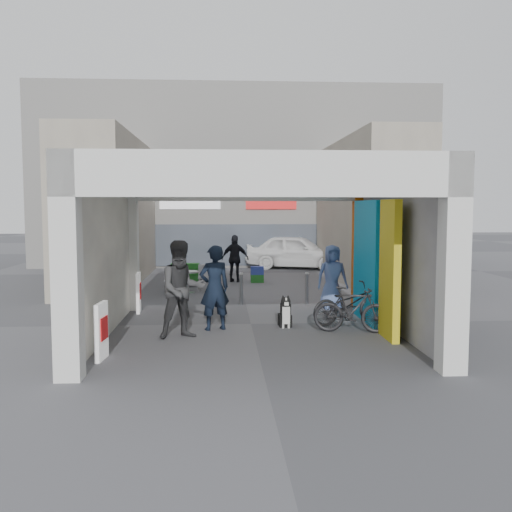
{
  "coord_description": "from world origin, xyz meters",
  "views": [
    {
      "loc": [
        -0.66,
        -12.74,
        2.65
      ],
      "look_at": [
        0.18,
        1.0,
        1.46
      ],
      "focal_mm": 40.0,
      "sensor_mm": 36.0,
      "label": 1
    }
  ],
  "objects": [
    {
      "name": "far_building",
      "position": [
        -0.0,
        13.99,
        3.99
      ],
      "size": [
        18.0,
        4.08,
        8.0
      ],
      "color": "silver",
      "rests_on": "ground"
    },
    {
      "name": "bicycle_rear",
      "position": [
        2.09,
        -1.0,
        0.49
      ],
      "size": [
        1.68,
        0.79,
        0.98
      ],
      "primitive_type": "imported",
      "rotation": [
        0.0,
        0.0,
        1.36
      ],
      "color": "black",
      "rests_on": "ground"
    },
    {
      "name": "border_collie",
      "position": [
        0.74,
        -0.38,
        0.29
      ],
      "size": [
        0.27,
        0.52,
        0.72
      ],
      "rotation": [
        0.0,
        0.0,
        0.07
      ],
      "color": "black",
      "rests_on": "ground"
    },
    {
      "name": "advert_board_near",
      "position": [
        -2.75,
        -2.86,
        0.51
      ],
      "size": [
        0.14,
        0.56,
        1.0
      ],
      "rotation": [
        0.0,
        0.0,
        -0.1
      ],
      "color": "white",
      "rests_on": "ground"
    },
    {
      "name": "bollard_center",
      "position": [
        -0.13,
        2.56,
        0.42
      ],
      "size": [
        0.09,
        0.09,
        0.85
      ],
      "primitive_type": "cylinder",
      "color": "gray",
      "rests_on": "ground"
    },
    {
      "name": "bollard_left",
      "position": [
        -1.6,
        2.26,
        0.42
      ],
      "size": [
        0.09,
        0.09,
        0.84
      ],
      "primitive_type": "cylinder",
      "color": "gray",
      "rests_on": "ground"
    },
    {
      "name": "white_van",
      "position": [
        2.56,
        11.5,
        0.73
      ],
      "size": [
        4.61,
        3.05,
        1.46
      ],
      "primitive_type": "imported",
      "rotation": [
        0.0,
        0.0,
        1.23
      ],
      "color": "white",
      "rests_on": "ground"
    },
    {
      "name": "bollard_right",
      "position": [
        1.66,
        2.54,
        0.43
      ],
      "size": [
        0.09,
        0.09,
        0.85
      ],
      "primitive_type": "cylinder",
      "color": "gray",
      "rests_on": "ground"
    },
    {
      "name": "arcade_canopy",
      "position": [
        0.54,
        -0.82,
        2.3
      ],
      "size": [
        6.4,
        6.45,
        6.4
      ],
      "color": "silver",
      "rests_on": "ground"
    },
    {
      "name": "plaza_bldg_right",
      "position": [
        4.5,
        7.5,
        2.5
      ],
      "size": [
        2.0,
        9.0,
        5.0
      ],
      "primitive_type": "cube",
      "color": "#A69D8A",
      "rests_on": "ground"
    },
    {
      "name": "man_crates",
      "position": [
        -0.18,
        7.29,
        0.83
      ],
      "size": [
        1.05,
        0.67,
        1.66
      ],
      "primitive_type": "imported",
      "rotation": [
        0.0,
        0.0,
        2.85
      ],
      "color": "black",
      "rests_on": "ground"
    },
    {
      "name": "crate_stack",
      "position": [
        0.59,
        7.14,
        0.28
      ],
      "size": [
        0.45,
        0.35,
        0.56
      ],
      "rotation": [
        0.0,
        0.0,
        -0.01
      ],
      "color": "#18561B",
      "rests_on": "ground"
    },
    {
      "name": "produce_stand",
      "position": [
        -1.89,
        6.31,
        0.3
      ],
      "size": [
        1.14,
        0.62,
        0.75
      ],
      "rotation": [
        0.0,
        0.0,
        0.2
      ],
      "color": "black",
      "rests_on": "ground"
    },
    {
      "name": "ground",
      "position": [
        0.0,
        0.0,
        0.0
      ],
      "size": [
        90.0,
        90.0,
        0.0
      ],
      "primitive_type": "plane",
      "color": "#535257",
      "rests_on": "ground"
    },
    {
      "name": "man_with_dog",
      "position": [
        -0.81,
        -0.56,
        0.92
      ],
      "size": [
        0.78,
        0.64,
        1.83
      ],
      "primitive_type": "imported",
      "rotation": [
        0.0,
        0.0,
        3.48
      ],
      "color": "black",
      "rests_on": "ground"
    },
    {
      "name": "bicycle_front",
      "position": [
        2.2,
        -0.17,
        0.47
      ],
      "size": [
        1.91,
        1.19,
        0.95
      ],
      "primitive_type": "imported",
      "rotation": [
        0.0,
        0.0,
        1.91
      ],
      "color": "black",
      "rests_on": "ground"
    },
    {
      "name": "man_elderly",
      "position": [
        2.22,
        1.87,
        0.83
      ],
      "size": [
        0.86,
        0.6,
        1.67
      ],
      "primitive_type": "imported",
      "rotation": [
        0.0,
        0.0,
        0.09
      ],
      "color": "#5F79BA",
      "rests_on": "ground"
    },
    {
      "name": "cafe_set",
      "position": [
        -1.79,
        5.05,
        0.29
      ],
      "size": [
        1.35,
        1.09,
        0.81
      ],
      "rotation": [
        0.0,
        0.0,
        0.42
      ],
      "color": "#9F9FA4",
      "rests_on": "ground"
    },
    {
      "name": "man_back_turned",
      "position": [
        -1.46,
        -1.28,
        0.99
      ],
      "size": [
        1.15,
        1.02,
        1.98
      ],
      "primitive_type": "imported",
      "rotation": [
        0.0,
        0.0,
        0.32
      ],
      "color": "#373739",
      "rests_on": "ground"
    },
    {
      "name": "plaza_bldg_left",
      "position": [
        -4.5,
        7.5,
        2.5
      ],
      "size": [
        2.0,
        9.0,
        5.0
      ],
      "primitive_type": "cube",
      "color": "#A69D8A",
      "rests_on": "ground"
    },
    {
      "name": "advert_board_far",
      "position": [
        -2.75,
        1.59,
        0.51
      ],
      "size": [
        0.13,
        0.55,
        1.0
      ],
      "rotation": [
        0.0,
        0.0,
        0.07
      ],
      "color": "white",
      "rests_on": "ground"
    }
  ]
}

